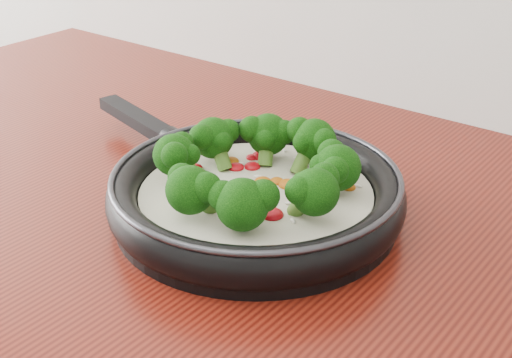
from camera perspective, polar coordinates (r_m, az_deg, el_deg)
The scene contains 1 object.
skillet at distance 0.81m, azimuth -0.09°, elevation -0.82°, with size 0.56×0.41×0.10m.
Camera 1 is at (0.46, 0.51, 1.31)m, focal length 49.95 mm.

